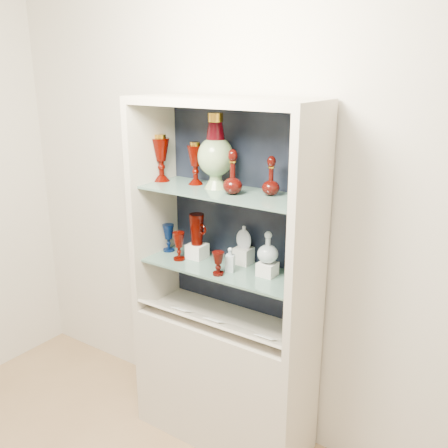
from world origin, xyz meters
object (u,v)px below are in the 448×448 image
Objects in this scene: pedestal_lamp_left at (161,158)px; clear_square_bottle at (230,260)px; flat_flask at (244,237)px; cameo_medallion at (307,250)px; enamel_urn at (216,151)px; ruby_decanter_b at (271,175)px; ruby_goblet_tall at (179,246)px; lidded_bowl at (307,193)px; ruby_pitcher at (197,229)px; clear_round_decanter at (268,248)px; ruby_goblet_small at (218,264)px; pedestal_lamp_right at (195,163)px; ruby_decanter_a at (233,169)px; cobalt_goblet at (168,238)px.

pedestal_lamp_left is 1.94× the size of clear_square_bottle.
cameo_medallion is (0.39, -0.04, 0.01)m from flat_flask.
enamel_urn is 0.48m from flat_flask.
clear_square_bottle is (-0.18, -0.09, -0.46)m from ruby_decanter_b.
cameo_medallion is (0.72, 0.12, 0.09)m from ruby_goblet_tall.
lidded_bowl is 0.72m from ruby_pitcher.
ruby_goblet_tall is 1.00× the size of clear_round_decanter.
ruby_decanter_b is (0.32, 0.02, -0.09)m from enamel_urn.
lidded_bowl is (0.53, -0.01, -0.15)m from enamel_urn.
ruby_goblet_small is 0.08m from clear_square_bottle.
ruby_goblet_small is at bearing -142.49° from ruby_decanter_b.
ruby_pitcher is at bearing 150.33° from ruby_goblet_small.
enamel_urn reaches higher than ruby_decanter_b.
pedestal_lamp_right is at bearing 139.08° from ruby_pitcher.
ruby_pitcher is at bearing 51.24° from ruby_goblet_tall.
ruby_goblet_tall is 0.31m from ruby_goblet_small.
ruby_decanter_a is at bearing 10.69° from clear_square_bottle.
ruby_goblet_small is (0.11, -0.14, -0.55)m from enamel_urn.
ruby_goblet_small is (0.46, -0.11, -0.49)m from pedestal_lamp_left.
pedestal_lamp_left is 0.63m from flat_flask.
cobalt_goblet reaches higher than ruby_goblet_tall.
ruby_goblet_small is 0.71× the size of ruby_pitcher.
ruby_decanter_b is 0.50m from clear_square_bottle.
pedestal_lamp_left is at bearing -135.62° from cobalt_goblet.
enamel_urn is 1.54× the size of ruby_decanter_a.
clear_square_bottle is 0.22m from clear_round_decanter.
cobalt_goblet is (-0.33, -0.01, -0.53)m from enamel_urn.
ruby_pitcher is at bearing 1.03° from cobalt_goblet.
pedestal_lamp_left is 2.03× the size of flat_flask.
clear_round_decanter reaches higher than flat_flask.
flat_flask reaches higher than ruby_goblet_tall.
enamel_urn is 1.86× the size of ruby_decanter_b.
ruby_decanter_a reaches higher than ruby_pitcher.
ruby_pitcher is (-0.28, 0.06, -0.38)m from ruby_decanter_a.
ruby_pitcher is (0.01, -0.02, -0.37)m from pedestal_lamp_right.
clear_round_decanter reaches higher than ruby_goblet_tall.
cameo_medallion reaches higher than flat_flask.
ruby_decanter_a is at bearing -172.51° from lidded_bowl.
flat_flask reaches higher than cobalt_goblet.
cameo_medallion is (0.67, 0.02, -0.37)m from pedestal_lamp_right.
clear_square_bottle is (0.49, -0.04, -0.48)m from pedestal_lamp_left.
pedestal_lamp_left is 0.68m from ruby_goblet_small.
ruby_goblet_tall is at bearing 169.83° from ruby_goblet_small.
cameo_medallion is at bearing -6.90° from flat_flask.
ruby_decanter_a reaches higher than ruby_goblet_tall.
clear_square_bottle reaches higher than ruby_goblet_small.
ruby_decanter_a is (0.50, -0.04, -0.00)m from pedestal_lamp_left.
pedestal_lamp_right is 1.10× the size of ruby_decanter_b.
enamel_urn is 4.17× the size of lidded_bowl.
clear_square_bottle is at bearing -154.39° from ruby_decanter_b.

